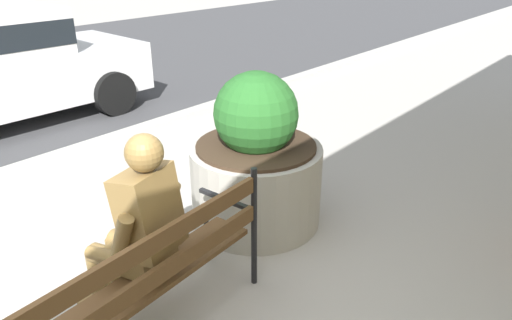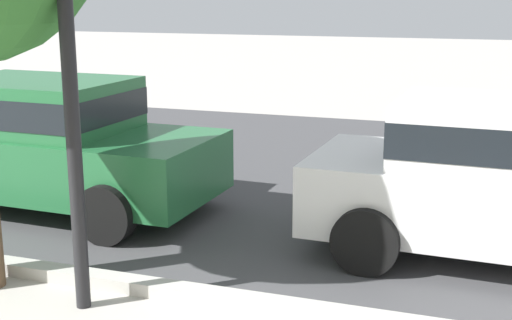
{
  "view_description": "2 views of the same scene",
  "coord_description": "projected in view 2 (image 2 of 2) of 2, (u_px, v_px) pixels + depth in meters",
  "views": [
    {
      "loc": [
        -1.02,
        -2.1,
        2.31
      ],
      "look_at": [
        1.8,
        0.35,
        0.6
      ],
      "focal_mm": 33.08,
      "sensor_mm": 36.0,
      "label": 1
    },
    {
      "loc": [
        1.03,
        -2.1,
        2.54
      ],
      "look_at": [
        -1.35,
        4.77,
        0.8
      ],
      "focal_mm": 48.83,
      "sensor_mm": 36.0,
      "label": 2
    }
  ],
  "objects": [
    {
      "name": "curb_stone",
      "position": [
        340.0,
        316.0,
        5.5
      ],
      "size": [
        60.0,
        0.2,
        0.12
      ],
      "primitive_type": "cube",
      "color": "#B2AFA8",
      "rests_on": "ground"
    },
    {
      "name": "parked_car_green",
      "position": [
        44.0,
        140.0,
        8.33
      ],
      "size": [
        4.15,
        2.03,
        1.56
      ],
      "color": "#236638",
      "rests_on": "ground"
    },
    {
      "name": "street_surface",
      "position": [
        411.0,
        180.0,
        9.74
      ],
      "size": [
        60.0,
        9.0,
        0.01
      ],
      "primitive_type": "cube",
      "color": "#424244",
      "rests_on": "ground"
    }
  ]
}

